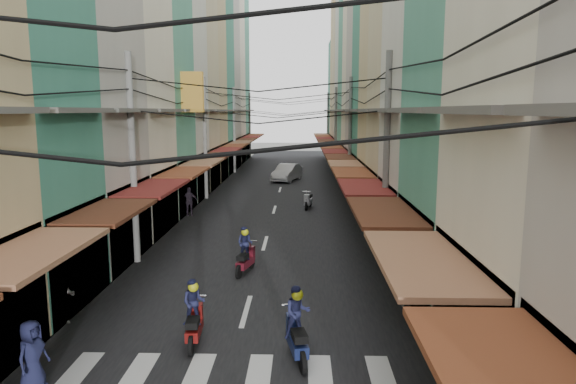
% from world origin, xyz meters
% --- Properties ---
extents(ground, '(160.00, 160.00, 0.00)m').
position_xyz_m(ground, '(0.00, 0.00, 0.00)').
color(ground, slate).
rests_on(ground, ground).
extents(road, '(10.00, 80.00, 0.02)m').
position_xyz_m(road, '(0.00, 20.00, 0.01)').
color(road, black).
rests_on(road, ground).
extents(sidewalk_left, '(3.00, 80.00, 0.06)m').
position_xyz_m(sidewalk_left, '(-6.50, 20.00, 0.03)').
color(sidewalk_left, gray).
rests_on(sidewalk_left, ground).
extents(sidewalk_right, '(3.00, 80.00, 0.06)m').
position_xyz_m(sidewalk_right, '(6.50, 20.00, 0.03)').
color(sidewalk_right, gray).
rests_on(sidewalk_right, ground).
extents(crosswalk, '(7.55, 2.40, 0.01)m').
position_xyz_m(crosswalk, '(-0.00, -6.00, 0.03)').
color(crosswalk, silver).
rests_on(crosswalk, ground).
extents(building_row_left, '(7.80, 67.67, 23.70)m').
position_xyz_m(building_row_left, '(-7.92, 16.56, 9.78)').
color(building_row_left, silver).
rests_on(building_row_left, ground).
extents(building_row_right, '(7.80, 68.98, 22.59)m').
position_xyz_m(building_row_right, '(7.92, 16.45, 9.41)').
color(building_row_right, '#408D75').
rests_on(building_row_right, ground).
extents(utility_poles, '(10.20, 66.13, 8.20)m').
position_xyz_m(utility_poles, '(0.00, 15.01, 6.59)').
color(utility_poles, slate).
rests_on(utility_poles, ground).
extents(white_car, '(5.46, 3.33, 1.80)m').
position_xyz_m(white_car, '(0.39, 27.06, 0.00)').
color(white_car, silver).
rests_on(white_car, ground).
extents(bicycle, '(1.54, 0.68, 1.03)m').
position_xyz_m(bicycle, '(6.61, -0.74, 0.00)').
color(bicycle, black).
rests_on(bicycle, ground).
extents(moving_scooters, '(3.60, 21.37, 1.85)m').
position_xyz_m(moving_scooters, '(0.42, 0.07, 0.54)').
color(moving_scooters, black).
rests_on(moving_scooters, ground).
extents(parked_scooters, '(12.98, 12.14, 1.02)m').
position_xyz_m(parked_scooters, '(4.66, -3.98, 0.49)').
color(parked_scooters, black).
rests_on(parked_scooters, ground).
extents(pedestrians, '(13.67, 23.84, 2.22)m').
position_xyz_m(pedestrians, '(-3.96, 1.22, 1.04)').
color(pedestrians, '#251E28').
rests_on(pedestrians, ground).
extents(market_umbrella, '(2.17, 2.17, 2.29)m').
position_xyz_m(market_umbrella, '(6.30, -1.23, 2.02)').
color(market_umbrella, '#B2B2B7').
rests_on(market_umbrella, ground).
extents(traffic_sign, '(0.10, 0.61, 2.79)m').
position_xyz_m(traffic_sign, '(4.78, -1.52, 2.02)').
color(traffic_sign, slate).
rests_on(traffic_sign, ground).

